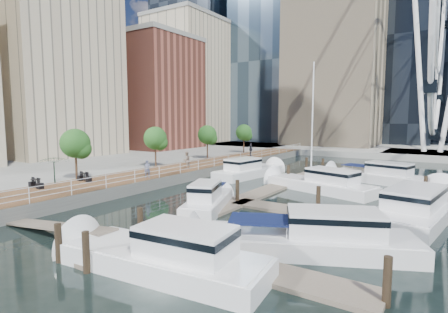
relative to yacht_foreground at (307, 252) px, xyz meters
name	(u,v)px	position (x,y,z in m)	size (l,w,h in m)	color
ground	(131,222)	(-10.99, -1.28, 0.00)	(520.00, 520.00, 0.00)	black
boardwalk	(178,172)	(-19.99, 13.72, 0.50)	(6.00, 60.00, 1.00)	brown
seawall	(199,174)	(-16.99, 13.72, 0.50)	(0.25, 60.00, 1.00)	#595954
land_inland	(44,158)	(-46.99, 13.72, 0.50)	(48.00, 90.00, 1.00)	gray
land_far	(387,138)	(-10.99, 100.72, 0.50)	(200.00, 114.00, 1.00)	gray
pier	(432,155)	(3.01, 50.72, 0.50)	(14.00, 12.00, 1.00)	gray
railing	(198,165)	(-17.09, 13.72, 1.52)	(0.10, 60.00, 1.05)	white
floating_docks	(309,200)	(-3.02, 8.70, 0.49)	(16.00, 34.00, 2.60)	#6D6051
midrise_condos	(114,79)	(-44.55, 25.54, 13.42)	(19.00, 67.00, 28.00)	#BCAD8E
street_trees	(155,138)	(-22.39, 12.72, 4.29)	(2.60, 42.60, 4.60)	#3F2B1C
cafe_tables	(12,188)	(-21.39, -3.28, 1.37)	(2.50, 13.70, 0.74)	black
yacht_foreground	(307,252)	(0.00, 0.00, 0.00)	(3.02, 11.27, 2.15)	silver
pedestrian_near	(147,169)	(-17.89, 7.00, 1.83)	(0.61, 0.40, 1.66)	#545771
pedestrian_mid	(187,160)	(-18.55, 13.53, 1.95)	(0.93, 0.72, 1.91)	gray
pedestrian_far	(251,150)	(-19.08, 29.07, 1.95)	(1.12, 0.47, 1.91)	#2F323B
moored_yachts	(317,196)	(-3.65, 12.57, 0.00)	(22.36, 32.28, 11.50)	white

